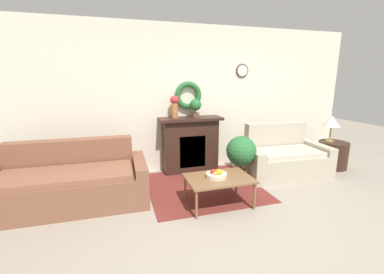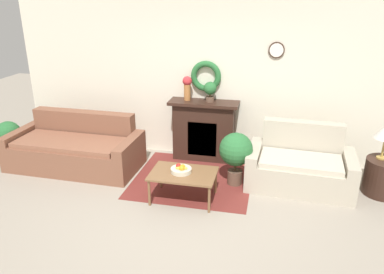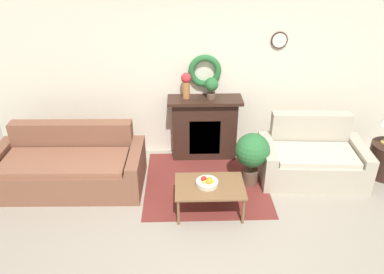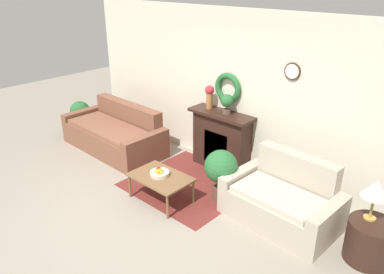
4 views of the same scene
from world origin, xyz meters
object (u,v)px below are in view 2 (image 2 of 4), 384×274
fireplace (204,130)px  fruit_bowl (181,169)px  potted_plant_floor_by_loveseat (236,152)px  couch_left (76,149)px  coffee_table (183,175)px  side_table_by_loveseat (384,177)px  potted_plant_floor_by_couch (9,136)px  loveseat_right (300,166)px  vase_on_mantel_left (187,86)px  potted_plant_on_mantel (210,90)px

fireplace → fruit_bowl: 1.43m
potted_plant_floor_by_loveseat → couch_left: bearing=178.8°
fruit_bowl → coffee_table: bearing=-17.3°
couch_left → side_table_by_loveseat: (4.77, 0.12, -0.05)m
potted_plant_floor_by_couch → loveseat_right: bearing=0.8°
couch_left → potted_plant_floor_by_couch: bearing=178.7°
loveseat_right → vase_on_mantel_left: size_ratio=3.90×
coffee_table → side_table_by_loveseat: side_table_by_loveseat is taller
fireplace → vase_on_mantel_left: size_ratio=2.89×
loveseat_right → potted_plant_floor_by_couch: size_ratio=2.36×
fireplace → loveseat_right: size_ratio=0.74×
potted_plant_floor_by_couch → potted_plant_floor_by_loveseat: (3.94, -0.11, 0.11)m
vase_on_mantel_left → potted_plant_floor_by_loveseat: vase_on_mantel_left is taller
coffee_table → potted_plant_floor_by_loveseat: bearing=43.2°
fireplace → loveseat_right: bearing=-22.1°
coffee_table → fruit_bowl: bearing=162.7°
fireplace → potted_plant_floor_by_couch: size_ratio=1.74×
potted_plant_floor_by_loveseat → potted_plant_floor_by_couch: bearing=178.4°
potted_plant_on_mantel → fireplace: bearing=171.6°
vase_on_mantel_left → coffee_table: bearing=-79.0°
loveseat_right → fruit_bowl: (-1.63, -0.78, 0.14)m
fireplace → coffee_table: size_ratio=1.29×
potted_plant_floor_by_couch → coffee_table: bearing=-12.4°
loveseat_right → side_table_by_loveseat: size_ratio=2.85×
coffee_table → potted_plant_on_mantel: 1.67m
potted_plant_floor_by_couch → vase_on_mantel_left: bearing=13.4°
potted_plant_on_mantel → potted_plant_floor_by_loveseat: potted_plant_on_mantel is taller
fruit_bowl → potted_plant_on_mantel: size_ratio=0.87×
potted_plant_on_mantel → potted_plant_floor_by_loveseat: (0.54, -0.81, -0.71)m
couch_left → potted_plant_floor_by_loveseat: (2.65, -0.05, 0.22)m
potted_plant_on_mantel → potted_plant_floor_by_couch: bearing=-168.4°
fireplace → couch_left: fireplace is taller
fireplace → potted_plant_floor_by_loveseat: fireplace is taller
fireplace → vase_on_mantel_left: 0.80m
fireplace → potted_plant_floor_by_loveseat: 1.04m
coffee_table → potted_plant_floor_by_couch: (-3.29, 0.72, 0.04)m
loveseat_right → side_table_by_loveseat: bearing=2.9°
potted_plant_floor_by_couch → potted_plant_floor_by_loveseat: 3.94m
couch_left → loveseat_right: 3.60m
potted_plant_floor_by_couch → side_table_by_loveseat: bearing=0.6°
fireplace → potted_plant_on_mantel: potted_plant_on_mantel is taller
potted_plant_on_mantel → side_table_by_loveseat: bearing=-13.5°
potted_plant_on_mantel → fruit_bowl: bearing=-95.7°
fireplace → potted_plant_floor_by_loveseat: (0.64, -0.82, 0.00)m
couch_left → coffee_table: size_ratio=2.38×
fruit_bowl → potted_plant_on_mantel: (0.14, 1.41, 0.79)m
couch_left → vase_on_mantel_left: 2.12m
fireplace → coffee_table: (-0.01, -1.43, -0.16)m
fruit_bowl → potted_plant_on_mantel: potted_plant_on_mantel is taller
couch_left → loveseat_right: size_ratio=1.37×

